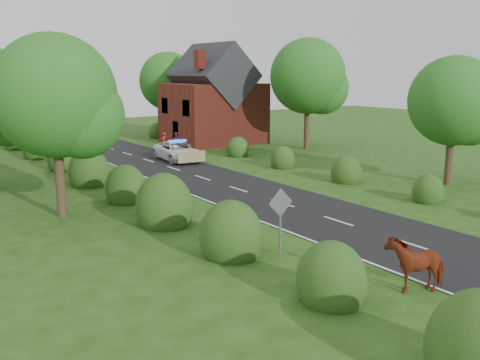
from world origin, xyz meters
TOP-DOWN VIEW (x-y plane):
  - ground at (0.00, 0.00)m, footprint 120.00×120.00m
  - road at (0.00, 15.00)m, footprint 6.00×70.00m
  - road_markings at (-1.60, 12.93)m, footprint 4.96×70.00m
  - hedgerow_left at (-6.51, 11.69)m, footprint 2.75×50.41m
  - hedgerow_right at (6.60, 11.21)m, footprint 2.10×45.78m
  - tree_left_a at (-9.75, 11.86)m, footprint 5.74×5.60m
  - tree_right_a at (11.23, 5.87)m, footprint 5.33×5.20m
  - tree_right_b at (14.29, 21.84)m, footprint 6.56×6.40m
  - tree_right_c at (9.27, 37.85)m, footprint 6.15×6.00m
  - road_sign at (-5.00, 2.00)m, footprint 1.06×0.08m
  - house at (9.49, 30.00)m, footprint 8.00×7.40m
  - cow at (-3.44, -2.76)m, footprint 2.26×1.73m
  - police_van at (1.86, 22.84)m, footprint 2.77×5.34m
  - pedestrian_red at (3.22, 27.76)m, footprint 0.68×0.60m
  - pedestrian_purple at (3.56, 26.32)m, footprint 1.01×0.90m

SIDE VIEW (x-z plane):
  - ground at x=0.00m, z-range 0.00..0.00m
  - road at x=0.00m, z-range 0.00..0.02m
  - road_markings at x=-1.60m, z-range 0.02..0.03m
  - hedgerow_right at x=6.60m, z-range -0.50..1.60m
  - police_van at x=1.86m, z-range -0.07..1.50m
  - cow at x=-3.44m, z-range 0.00..1.43m
  - hedgerow_left at x=-6.51m, z-range -0.75..2.25m
  - pedestrian_red at x=3.22m, z-range 0.00..1.57m
  - pedestrian_purple at x=3.56m, z-range 0.00..1.72m
  - road_sign at x=-5.00m, z-range 0.39..2.92m
  - house at x=9.49m, z-range -0.80..8.37m
  - tree_right_a at x=11.23m, z-range 0.96..8.52m
  - tree_left_a at x=-9.75m, z-range 1.15..9.53m
  - tree_right_c at x=9.27m, z-range 1.05..9.63m
  - tree_right_b at x=14.29m, z-range 1.24..10.64m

